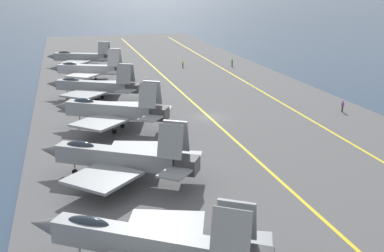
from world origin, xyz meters
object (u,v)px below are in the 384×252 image
parked_jet_sixth (89,69)px  crew_white_vest (146,80)px  parked_jet_fourth (112,110)px  crew_yellow_vest (183,63)px  parked_jet_fifth (95,86)px  crew_green_vest (232,62)px  crew_blue_vest (150,86)px  parked_jet_second (148,243)px  parked_jet_third (119,158)px  parked_jet_seventh (82,57)px  crew_purple_vest (343,106)px

parked_jet_sixth → crew_white_vest: (-6.24, -9.91, -1.52)m
parked_jet_sixth → crew_white_vest: 11.80m
parked_jet_fourth → crew_yellow_vest: size_ratio=8.99×
parked_jet_sixth → crew_yellow_vest: bearing=-61.4°
parked_jet_fifth → crew_green_vest: 41.38m
crew_blue_vest → parked_jet_second: bearing=169.7°
parked_jet_third → crew_green_vest: (59.52, -32.99, -1.39)m
parked_jet_fifth → parked_jet_seventh: parked_jet_fifth is taller
crew_white_vest → crew_green_vest: (16.00, -22.90, -0.04)m
parked_jet_fourth → crew_yellow_vest: parked_jet_fourth is taller
parked_jet_seventh → parked_jet_second: bearing=-179.8°
crew_yellow_vest → parked_jet_seventh: bearing=74.6°
crew_yellow_vest → crew_purple_vest: (-44.29, -13.72, 0.01)m
parked_jet_second → crew_white_vest: parked_jet_second is taller
parked_jet_fourth → crew_green_vest: bearing=-36.9°
crew_blue_vest → parked_jet_seventh: bearing=20.2°
parked_jet_third → crew_green_vest: size_ratio=9.10×
parked_jet_third → crew_blue_vest: (38.90, -10.06, -1.39)m
crew_green_vest → crew_yellow_vest: crew_green_vest is taller
parked_jet_seventh → crew_white_vest: 26.37m
parked_jet_fourth → parked_jet_fifth: (17.55, 0.97, -0.37)m
parked_jet_seventh → crew_green_vest: (-8.13, -33.48, -1.29)m
crew_yellow_vest → crew_green_vest: bearing=-100.1°
crew_blue_vest → crew_purple_vest: bearing=-130.5°
crew_purple_vest → crew_green_vest: bearing=3.4°
parked_jet_third → parked_jet_fifth: bearing=-0.1°
parked_jet_fifth → crew_yellow_vest: size_ratio=9.30×
parked_jet_seventh → crew_white_vest: (-24.12, -10.58, -1.25)m
crew_purple_vest → crew_blue_vest: bearing=49.5°
parked_jet_third → crew_blue_vest: parked_jet_third is taller
parked_jet_second → crew_purple_vest: (34.14, -35.62, -1.62)m
parked_jet_third → crew_yellow_vest: size_ratio=9.32×
parked_jet_seventh → crew_yellow_vest: bearing=-105.4°
parked_jet_fourth → parked_jet_seventh: parked_jet_fourth is taller
parked_jet_third → parked_jet_fourth: size_ratio=1.04×
parked_jet_seventh → crew_purple_vest: (-50.43, -35.98, -1.30)m
crew_yellow_vest → crew_purple_vest: crew_purple_vest is taller
parked_jet_second → parked_jet_seventh: 84.57m
parked_jet_fourth → parked_jet_third: bearing=176.4°
crew_green_vest → crew_purple_vest: 42.38m
parked_jet_fifth → crew_yellow_vest: (27.04, -21.68, -1.41)m
parked_jet_fifth → crew_green_vest: (25.05, -32.91, -1.39)m
parked_jet_second → parked_jet_seventh: size_ratio=1.01×
parked_jet_seventh → crew_blue_vest: (-28.74, -10.55, -1.29)m
parked_jet_fourth → crew_purple_vest: bearing=-89.5°
parked_jet_third → parked_jet_fourth: parked_jet_fourth is taller
crew_white_vest → parked_jet_sixth: bearing=57.8°
parked_jet_seventh → crew_white_vest: parked_jet_seventh is taller
parked_jet_sixth → parked_jet_fourth: bearing=-178.5°
parked_jet_sixth → crew_white_vest: parked_jet_sixth is taller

